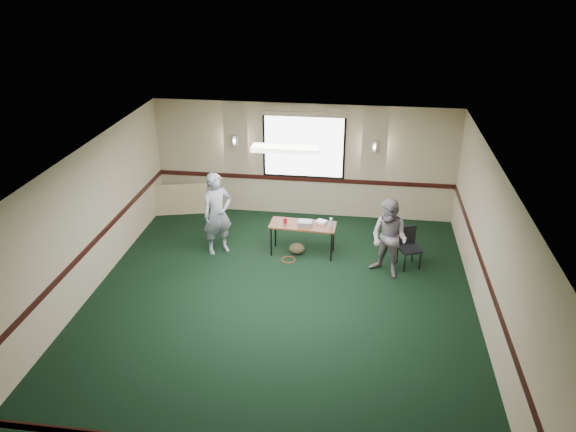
# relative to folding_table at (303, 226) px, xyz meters

# --- Properties ---
(ground) EXTENTS (8.00, 8.00, 0.00)m
(ground) POSITION_rel_folding_table_xyz_m (-0.21, -2.03, -0.63)
(ground) COLOR black
(ground) RESTS_ON ground
(room_shell) EXTENTS (8.00, 8.02, 8.00)m
(room_shell) POSITION_rel_folding_table_xyz_m (-0.21, 0.09, 0.95)
(room_shell) COLOR #BCAF88
(room_shell) RESTS_ON ground
(folding_table) EXTENTS (1.38, 0.61, 0.68)m
(folding_table) POSITION_rel_folding_table_xyz_m (0.00, 0.00, 0.00)
(folding_table) COLOR #542E18
(folding_table) RESTS_ON ground
(projector) EXTENTS (0.28, 0.23, 0.09)m
(projector) POSITION_rel_folding_table_xyz_m (0.05, -0.03, 0.10)
(projector) COLOR gray
(projector) RESTS_ON folding_table
(game_console) EXTENTS (0.25, 0.23, 0.05)m
(game_console) POSITION_rel_folding_table_xyz_m (0.37, 0.12, 0.07)
(game_console) COLOR white
(game_console) RESTS_ON folding_table
(red_cup) EXTENTS (0.08, 0.08, 0.12)m
(red_cup) POSITION_rel_folding_table_xyz_m (-0.37, 0.01, 0.11)
(red_cup) COLOR #AB0B18
(red_cup) RESTS_ON folding_table
(water_bottle) EXTENTS (0.06, 0.06, 0.20)m
(water_bottle) POSITION_rel_folding_table_xyz_m (0.58, -0.05, 0.15)
(water_bottle) COLOR #8DB6E7
(water_bottle) RESTS_ON folding_table
(duffel_bag) EXTENTS (0.36, 0.28, 0.24)m
(duffel_bag) POSITION_rel_folding_table_xyz_m (-0.11, -0.03, -0.51)
(duffel_bag) COLOR #453D27
(duffel_bag) RESTS_ON ground
(cable_coil) EXTENTS (0.34, 0.34, 0.01)m
(cable_coil) POSITION_rel_folding_table_xyz_m (-0.25, -0.32, -0.62)
(cable_coil) COLOR #C23B18
(cable_coil) RESTS_ON ground
(folded_table) EXTENTS (1.44, 0.57, 0.73)m
(folded_table) POSITION_rel_folding_table_xyz_m (-3.21, 1.57, -0.26)
(folded_table) COLOR tan
(folded_table) RESTS_ON ground
(conference_chair) EXTENTS (0.52, 0.53, 0.81)m
(conference_chair) POSITION_rel_folding_table_xyz_m (2.14, -0.17, -0.15)
(conference_chair) COLOR black
(conference_chair) RESTS_ON ground
(person_left) EXTENTS (0.76, 0.72, 1.75)m
(person_left) POSITION_rel_folding_table_xyz_m (-1.76, -0.14, 0.25)
(person_left) COLOR #435294
(person_left) RESTS_ON ground
(person_right) EXTENTS (0.97, 0.92, 1.58)m
(person_right) POSITION_rel_folding_table_xyz_m (1.73, -0.61, 0.16)
(person_right) COLOR #6D7DAA
(person_right) RESTS_ON ground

